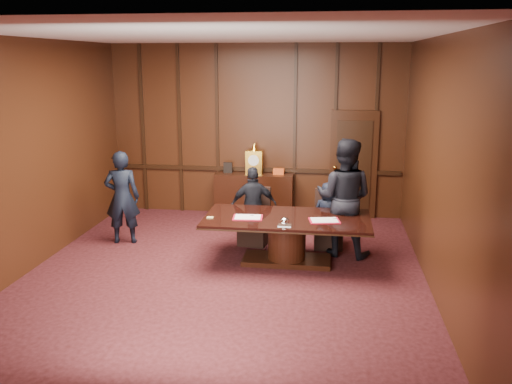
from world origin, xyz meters
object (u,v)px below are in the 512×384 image
signatory_right (329,215)px  witness_left (122,197)px  signatory_left (254,206)px  sideboard (254,193)px  witness_right (344,198)px  conference_table (287,232)px

signatory_right → witness_left: bearing=19.0°
signatory_left → witness_left: (-2.30, -0.20, 0.13)m
signatory_right → witness_left: 3.61m
signatory_right → sideboard: bearing=-33.0°
sideboard → witness_left: 2.86m
witness_right → witness_left: bearing=12.9°
sideboard → signatory_right: sideboard is taller
signatory_left → witness_right: 1.59m
conference_table → witness_left: bearing=168.5°
signatory_left → witness_right: witness_right is taller
conference_table → witness_right: (0.89, 0.52, 0.47)m
sideboard → conference_table: sideboard is taller
signatory_left → sideboard: bearing=-96.0°
sideboard → witness_right: witness_right is taller
conference_table → signatory_left: (-0.65, 0.80, 0.19)m
signatory_left → witness_left: 2.31m
witness_left → witness_right: bearing=166.7°
witness_left → witness_right: witness_right is taller
sideboard → signatory_left: bearing=-82.3°
sideboard → conference_table: size_ratio=0.61×
conference_table → witness_left: 3.03m
conference_table → witness_left: (-2.95, 0.60, 0.32)m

